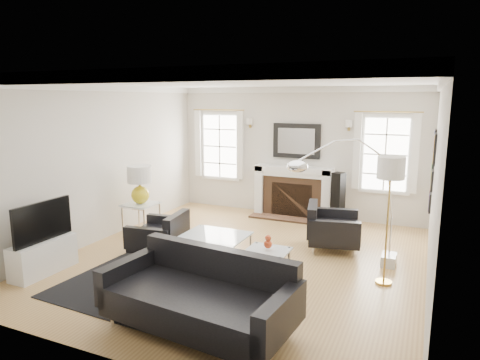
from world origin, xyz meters
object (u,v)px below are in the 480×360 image
at_px(coffee_table, 212,239).
at_px(arc_floor_lamp, 347,199).
at_px(armchair_right, 330,229).
at_px(gourd_lamp, 140,182).
at_px(armchair_left, 161,236).
at_px(fireplace, 293,192).
at_px(sofa, 202,297).

bearing_deg(coffee_table, arc_floor_lamp, 16.07).
relative_size(armchair_right, gourd_lamp, 1.55).
height_order(armchair_left, coffee_table, armchair_left).
height_order(fireplace, arc_floor_lamp, arc_floor_lamp).
height_order(armchair_left, gourd_lamp, gourd_lamp).
bearing_deg(sofa, coffee_table, 114.29).
bearing_deg(armchair_left, coffee_table, -1.09).
distance_m(fireplace, gourd_lamp, 3.34).
xyz_separation_m(armchair_right, arc_floor_lamp, (0.41, -0.90, 0.76)).
xyz_separation_m(fireplace, arc_floor_lamp, (1.60, -2.61, 0.57)).
distance_m(sofa, armchair_left, 2.49).
xyz_separation_m(armchair_left, arc_floor_lamp, (2.88, 0.54, 0.78)).
xyz_separation_m(sofa, arc_floor_lamp, (1.14, 2.31, 0.73)).
xyz_separation_m(coffee_table, arc_floor_lamp, (1.93, 0.56, 0.70)).
bearing_deg(armchair_right, coffee_table, -136.37).
xyz_separation_m(sofa, armchair_right, (0.73, 3.21, -0.03)).
distance_m(fireplace, armchair_right, 2.09).
bearing_deg(armchair_left, arc_floor_lamp, 10.57).
bearing_deg(gourd_lamp, fireplace, 48.21).
bearing_deg(coffee_table, sofa, -65.71).
relative_size(sofa, gourd_lamp, 3.14).
xyz_separation_m(armchair_right, gourd_lamp, (-3.39, -0.75, 0.68)).
bearing_deg(armchair_right, sofa, -102.86).
bearing_deg(sofa, gourd_lamp, 137.28).
bearing_deg(fireplace, armchair_left, -112.20).
bearing_deg(armchair_left, sofa, -45.46).
height_order(fireplace, armchair_right, fireplace).
xyz_separation_m(armchair_left, armchair_right, (2.48, 1.44, 0.03)).
bearing_deg(gourd_lamp, armchair_left, -36.76).
relative_size(sofa, armchair_right, 2.03).
relative_size(armchair_left, armchair_right, 0.88).
distance_m(sofa, gourd_lamp, 3.68).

